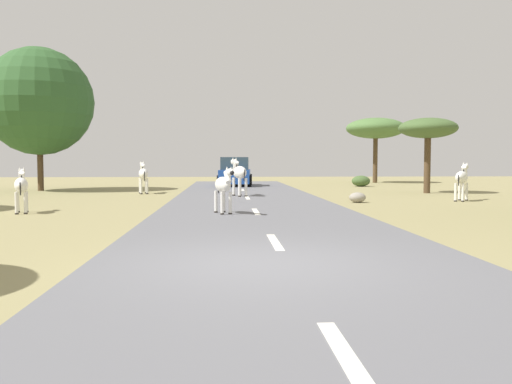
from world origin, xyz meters
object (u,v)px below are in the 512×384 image
zebra_2 (239,173)px  car_0 (235,173)px  zebra_0 (224,185)px  bush_0 (361,181)px  rock_2 (357,197)px  zebra_3 (21,186)px  zebra_4 (462,178)px  tree_1 (39,102)px  tree_7 (428,129)px  tree_3 (376,129)px  zebra_1 (143,174)px

zebra_2 → car_0: (0.03, 9.63, -0.20)m
zebra_0 → bush_0: 18.93m
zebra_2 → rock_2: zebra_2 is taller
zebra_0 → car_0: 17.41m
zebra_2 → rock_2: size_ratio=2.74×
zebra_3 → zebra_4: size_ratio=0.94×
car_0 → tree_1: bearing=-155.0°
zebra_3 → tree_1: size_ratio=0.19×
zebra_2 → car_0: car_0 is taller
zebra_4 → tree_7: tree_7 is taller
zebra_2 → car_0: size_ratio=0.39×
zebra_4 → rock_2: zebra_4 is taller
tree_7 → bush_0: 7.53m
rock_2 → zebra_4: bearing=7.3°
tree_7 → zebra_3: bearing=-150.4°
car_0 → rock_2: 13.65m
zebra_0 → zebra_2: (0.65, 7.77, 0.18)m
tree_1 → tree_7: size_ratio=2.05×
tree_1 → zebra_2: bearing=-28.6°
zebra_0 → tree_1: 16.88m
zebra_3 → tree_7: (15.90, 9.05, 2.27)m
rock_2 → zebra_2: bearing=142.9°
car_0 → bush_0: car_0 is taller
tree_3 → tree_7: size_ratio=1.27×
zebra_4 → bush_0: (-0.90, 11.95, -0.57)m
tree_3 → bush_0: size_ratio=4.14×
zebra_4 → tree_7: size_ratio=0.42×
car_0 → zebra_2: bearing=-86.6°
tree_7 → tree_3: bearing=85.5°
zebra_2 → tree_7: bearing=-3.4°
tree_1 → rock_2: tree_1 is taller
zebra_0 → zebra_3: 6.15m
zebra_1 → tree_1: (-5.76, 2.84, 3.72)m
zebra_2 → rock_2: 5.53m
bush_0 → tree_3: bearing=66.1°
tree_3 → bush_0: 7.03m
zebra_1 → tree_7: size_ratio=0.45×
zebra_3 → car_0: (6.73, 16.32, 0.03)m
zebra_3 → zebra_4: (15.33, 3.95, 0.08)m
zebra_2 → tree_7: 9.71m
zebra_3 → tree_3: bearing=34.2°
tree_1 → tree_7: bearing=-9.4°
zebra_0 → tree_3: size_ratio=0.30×
zebra_4 → car_0: (-8.60, 12.37, -0.05)m
zebra_4 → tree_7: 5.58m
zebra_0 → rock_2: size_ratio=2.25×
zebra_1 → zebra_3: bearing=-116.2°
zebra_1 → zebra_2: zebra_2 is taller
tree_1 → zebra_4: bearing=-23.8°
zebra_1 → zebra_4: 14.23m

